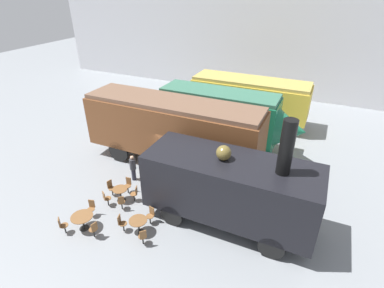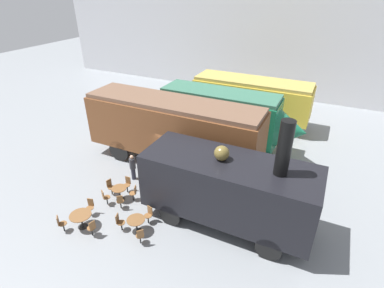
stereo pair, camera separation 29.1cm
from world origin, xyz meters
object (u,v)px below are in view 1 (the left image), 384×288
Objects in this scene: cafe_table_mid at (138,223)px; streamlined_locomotive at (227,117)px; passenger_coach_vintage at (250,96)px; visitor_person at (133,167)px; cafe_table_far at (120,192)px; cafe_chair_0 at (62,225)px; passenger_coach_wooden at (173,127)px; steam_locomotive at (230,186)px; cafe_table_near at (82,219)px.

streamlined_locomotive is at bearing 83.90° from cafe_table_mid.
visitor_person is (-3.68, -10.28, -1.30)m from passenger_coach_vintage.
cafe_table_mid is at bearing -35.71° from cafe_table_far.
cafe_table_far reaches higher than cafe_table_mid.
passenger_coach_vintage reaches higher than cafe_table_mid.
passenger_coach_vintage reaches higher than visitor_person.
cafe_chair_0 reaches higher than cafe_table_mid.
passenger_coach_wooden is (-2.27, -3.09, 0.21)m from streamlined_locomotive.
cafe_table_mid is (1.32, -5.81, -1.88)m from passenger_coach_wooden.
passenger_coach_vintage is at bearing 87.37° from streamlined_locomotive.
cafe_table_far is at bearing -112.10° from streamlined_locomotive.
streamlined_locomotive is 1.22× the size of steam_locomotive.
streamlined_locomotive is at bearing 53.69° from passenger_coach_wooden.
passenger_coach_vintage is 0.95× the size of streamlined_locomotive.
steam_locomotive reaches higher than visitor_person.
passenger_coach_wooden is 3.21m from visitor_person.
passenger_coach_vintage is 10.79× the size of cafe_table_mid.
passenger_coach_wooden is at bearing 31.95° from cafe_chair_0.
passenger_coach_wooden reaches higher than cafe_table_near.
visitor_person is at bearing 104.00° from cafe_table_far.
passenger_coach_vintage is at bearing 101.00° from steam_locomotive.
steam_locomotive is 6.72m from cafe_table_near.
steam_locomotive is at bearing -36.62° from passenger_coach_wooden.
cafe_table_near is (-1.08, -6.63, -1.85)m from passenger_coach_wooden.
steam_locomotive is 6.06m from visitor_person.
cafe_table_near is 0.63× the size of visitor_person.
passenger_coach_vintage is at bearing 72.25° from passenger_coach_wooden.
cafe_table_far is (-3.23, -12.09, -1.58)m from passenger_coach_vintage.
streamlined_locomotive is 11.35× the size of cafe_table_mid.
cafe_table_far is at bearing 27.07° from cafe_chair_0.
passenger_coach_vintage reaches higher than cafe_table_near.
cafe_table_near is at bearing -151.16° from steam_locomotive.
passenger_coach_vintage is 15.65m from cafe_chair_0.
cafe_table_near is at bearing -88.44° from visitor_person.
streamlined_locomotive reaches higher than visitor_person.
visitor_person is at bearing -115.39° from passenger_coach_wooden.
cafe_table_near is 1.30× the size of cafe_table_far.
steam_locomotive is 5.67m from cafe_table_far.
cafe_table_mid is (-1.17, -13.57, -1.57)m from passenger_coach_vintage.
passenger_coach_vintage is 5.62× the size of visitor_person.
cafe_table_far is at bearing -76.00° from visitor_person.
steam_locomotive reaches higher than cafe_chair_0.
cafe_table_near is 0.86m from cafe_chair_0.
steam_locomotive is at bearing -79.00° from passenger_coach_vintage.
cafe_table_near is 1.11× the size of cafe_chair_0.
visitor_person is (-3.46, -5.60, -1.39)m from streamlined_locomotive.
cafe_table_near is at bearing -99.26° from passenger_coach_wooden.
cafe_table_mid is (2.40, 0.82, -0.03)m from cafe_table_near.
passenger_coach_vintage is 0.83× the size of passenger_coach_wooden.
cafe_table_near is 2.33m from cafe_table_far.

